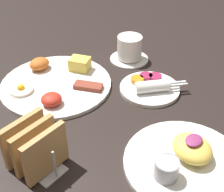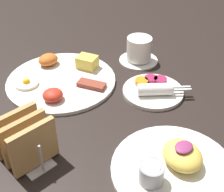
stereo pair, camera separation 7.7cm
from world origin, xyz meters
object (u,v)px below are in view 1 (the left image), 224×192
plate_breakfast (56,82)px  plate_condiments (150,87)px  plate_foreground (185,160)px  toast_rack (35,148)px  coffee_cup (129,49)px

plate_breakfast → plate_condiments: plate_breakfast is taller
plate_foreground → plate_condiments: bearing=49.0°
plate_foreground → toast_rack: 0.30m
plate_condiments → plate_breakfast: bearing=124.0°
plate_condiments → coffee_cup: size_ratio=1.37×
toast_rack → plate_foreground: bearing=-50.7°
plate_breakfast → plate_foreground: bearing=-94.2°
plate_condiments → toast_rack: size_ratio=1.42×
plate_condiments → plate_foreground: size_ratio=0.66×
plate_foreground → coffee_cup: coffee_cup is taller
plate_foreground → toast_rack: toast_rack is taller
coffee_cup → plate_breakfast: bearing=163.8°
plate_condiments → toast_rack: toast_rack is taller
plate_foreground → coffee_cup: (0.27, 0.35, 0.02)m
plate_breakfast → plate_condiments: 0.26m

